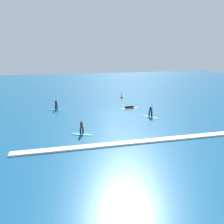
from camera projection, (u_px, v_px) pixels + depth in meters
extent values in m
plane|color=navy|center=(112.00, 115.00, 33.45)|extent=(120.00, 120.00, 0.00)
ellipsoid|color=#33C6CC|center=(82.00, 134.00, 25.82)|extent=(2.86, 1.65, 0.09)
cylinder|color=#381414|center=(81.00, 131.00, 25.55)|extent=(0.26, 0.26, 0.80)
cylinder|color=#381414|center=(83.00, 130.00, 25.83)|extent=(0.26, 0.26, 0.80)
cylinder|color=#381414|center=(81.00, 125.00, 25.48)|extent=(0.39, 0.39, 0.67)
sphere|color=brown|center=(81.00, 122.00, 25.35)|extent=(0.28, 0.28, 0.22)
ellipsoid|color=white|center=(129.00, 108.00, 37.21)|extent=(3.19, 0.78, 0.07)
cylinder|color=#381414|center=(129.00, 107.00, 37.14)|extent=(1.52, 0.42, 0.36)
sphere|color=brown|center=(134.00, 106.00, 37.35)|extent=(0.26, 0.26, 0.25)
ellipsoid|color=#1E8CD1|center=(57.00, 110.00, 36.05)|extent=(2.55, 1.64, 0.11)
cylinder|color=black|center=(56.00, 107.00, 35.81)|extent=(0.29, 0.29, 0.82)
cylinder|color=black|center=(57.00, 107.00, 36.03)|extent=(0.29, 0.29, 0.82)
cylinder|color=black|center=(56.00, 103.00, 35.71)|extent=(0.43, 0.43, 0.67)
sphere|color=tan|center=(56.00, 100.00, 35.58)|extent=(0.32, 0.32, 0.24)
ellipsoid|color=#23B266|center=(150.00, 117.00, 32.52)|extent=(2.36, 2.71, 0.08)
cylinder|color=black|center=(149.00, 114.00, 32.32)|extent=(0.28, 0.28, 0.85)
cylinder|color=black|center=(151.00, 114.00, 32.45)|extent=(0.28, 0.28, 0.85)
cylinder|color=black|center=(151.00, 109.00, 32.18)|extent=(0.50, 0.50, 0.56)
sphere|color=beige|center=(151.00, 107.00, 32.06)|extent=(0.36, 0.36, 0.25)
cylinder|color=black|center=(152.00, 110.00, 32.34)|extent=(0.39, 0.33, 1.96)
cube|color=black|center=(152.00, 116.00, 32.61)|extent=(0.19, 0.17, 0.32)
sphere|color=#E55119|center=(122.00, 97.00, 45.00)|extent=(0.51, 0.51, 0.51)
cylinder|color=#E55119|center=(122.00, 95.00, 44.86)|extent=(0.12, 0.12, 1.27)
cube|color=white|center=(133.00, 142.00, 23.47)|extent=(25.59, 0.90, 0.18)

